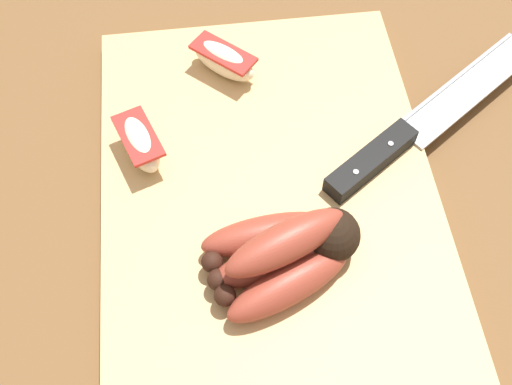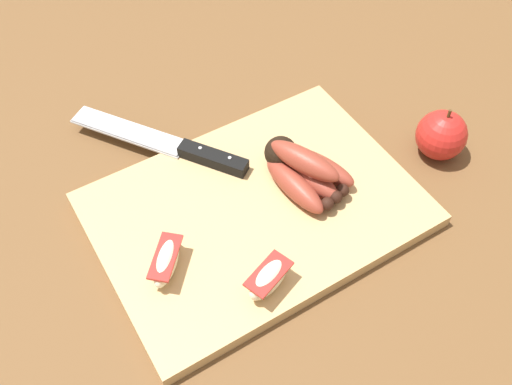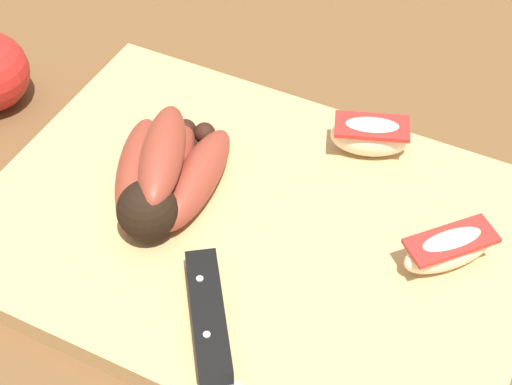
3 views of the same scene
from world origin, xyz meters
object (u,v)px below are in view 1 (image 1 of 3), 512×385
(banana_bunch, at_px, (287,252))
(chefs_knife, at_px, (407,136))
(apple_wedge_middle, at_px, (224,60))
(apple_wedge_near, at_px, (140,143))

(banana_bunch, bearing_deg, chefs_knife, 130.68)
(apple_wedge_middle, bearing_deg, apple_wedge_near, -42.75)
(banana_bunch, relative_size, apple_wedge_near, 1.86)
(apple_wedge_near, relative_size, apple_wedge_middle, 1.01)
(chefs_knife, relative_size, apple_wedge_near, 3.52)
(banana_bunch, xyz_separation_m, apple_wedge_near, (-0.12, -0.11, -0.00))
(apple_wedge_middle, bearing_deg, chefs_knife, 56.89)
(banana_bunch, relative_size, chefs_knife, 0.53)
(chefs_knife, bearing_deg, apple_wedge_near, -93.15)
(apple_wedge_near, bearing_deg, chefs_knife, 86.85)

